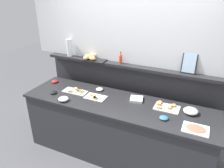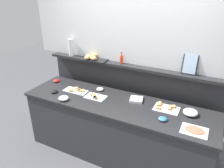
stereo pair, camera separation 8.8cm
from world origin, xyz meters
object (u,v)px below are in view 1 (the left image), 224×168
Objects in this scene: glass_bowl_large at (63,99)px; condiment_bowl_cream at (54,92)px; sandwich_platter_rear at (95,97)px; water_carafe at (69,48)px; condiment_bowl_teal at (100,89)px; hot_sauce_bottle at (121,58)px; sandwich_platter_side at (75,91)px; glass_bowl_medium at (191,111)px; sandwich_platter_front at (166,107)px; bread_basket at (92,57)px; napkin_stack at (136,99)px; cold_cuts_platter at (196,129)px; condiment_bowl_red at (164,118)px; framed_picture at (189,63)px; condiment_bowl_dark at (55,81)px.

condiment_bowl_cream is (-0.27, 0.12, -0.01)m from glass_bowl_large.
sandwich_platter_rear is 2.96× the size of condiment_bowl_cream.
condiment_bowl_teal is at bearing -20.27° from water_carafe.
sandwich_platter_side is at bearing -139.61° from hot_sauce_bottle.
glass_bowl_medium is (1.28, 0.14, 0.02)m from sandwich_platter_rear.
sandwich_platter_front is 0.80× the size of bread_basket.
sandwich_platter_side reaches higher than napkin_stack.
condiment_bowl_cream is at bearing -141.40° from hot_sauce_bottle.
sandwich_platter_front is 3.16× the size of condiment_bowl_cream.
glass_bowl_large is 0.84m from bread_basket.
bread_basket is at bearing 122.65° from sandwich_platter_rear.
glass_bowl_large is 1.68m from glass_bowl_medium.
condiment_bowl_teal reaches higher than napkin_stack.
glass_bowl_medium is at bearing -3.88° from condiment_bowl_teal.
bread_basket reaches higher than cold_cuts_platter.
hot_sauce_bottle is at bearing 48.90° from condiment_bowl_teal.
condiment_bowl_cream is 0.57× the size of hot_sauce_bottle.
hot_sauce_bottle reaches higher than glass_bowl_large.
framed_picture is (0.14, 0.64, 0.51)m from condiment_bowl_red.
sandwich_platter_side is at bearing 172.88° from cold_cuts_platter.
condiment_bowl_cream is at bearing -159.48° from framed_picture.
water_carafe is (-2.09, 0.66, 0.51)m from cold_cuts_platter.
bread_basket reaches higher than condiment_bowl_red.
condiment_bowl_red is at bearing 0.60° from condiment_bowl_cream.
hot_sauce_bottle is (-0.38, 0.32, 0.44)m from napkin_stack.
condiment_bowl_cream is 0.36× the size of water_carafe.
napkin_stack is at bearing 8.64° from sandwich_platter_side.
condiment_bowl_cream is 1.22m from napkin_stack.
cold_cuts_platter is at bearing -39.65° from sandwich_platter_front.
hot_sauce_bottle reaches higher than condiment_bowl_teal.
napkin_stack is (0.91, 0.14, 0.01)m from sandwich_platter_side.
condiment_bowl_red is 0.36× the size of framed_picture.
glass_bowl_medium is 0.65× the size of water_carafe.
glass_bowl_large is at bearing -41.45° from condiment_bowl_dark.
sandwich_platter_front is at bearing -11.01° from water_carafe.
glass_bowl_large is at bearing -162.86° from sandwich_platter_front.
sandwich_platter_side is 1.66m from framed_picture.
condiment_bowl_teal is at bearing 163.94° from cold_cuts_platter.
napkin_stack is (-0.45, 0.30, -0.00)m from condiment_bowl_red.
condiment_bowl_dark is 0.62× the size of napkin_stack.
condiment_bowl_red is at bearing -36.79° from hot_sauce_bottle.
condiment_bowl_red is 1.12m from hot_sauce_bottle.
sandwich_platter_rear is 2.83× the size of condiment_bowl_red.
water_carafe reaches higher than bread_basket.
condiment_bowl_dark is 0.96× the size of condiment_bowl_teal.
framed_picture is 1.87m from water_carafe.
sandwich_platter_side is 1.17× the size of sandwich_platter_front.
sandwich_platter_rear is at bearing 12.88° from condiment_bowl_cream.
condiment_bowl_red is (1.00, -0.12, 0.01)m from sandwich_platter_rear.
glass_bowl_large is (-1.33, -0.41, 0.01)m from sandwich_platter_front.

